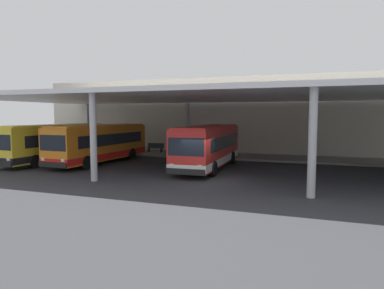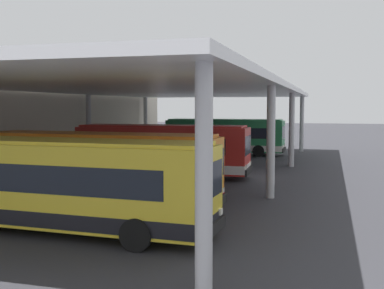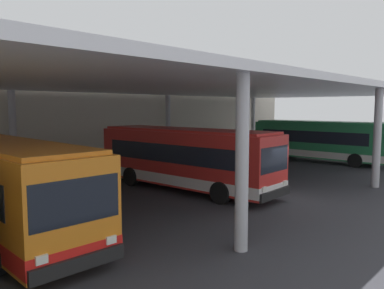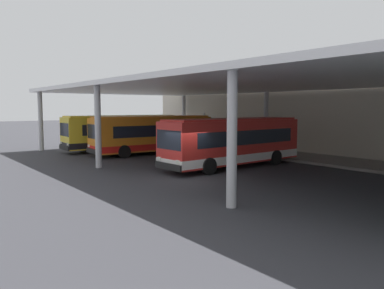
# 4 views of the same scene
# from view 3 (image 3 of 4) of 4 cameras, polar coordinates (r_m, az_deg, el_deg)

# --- Properties ---
(ground_plane) EXTENTS (200.00, 200.00, 0.00)m
(ground_plane) POSITION_cam_3_polar(r_m,az_deg,el_deg) (18.19, 12.18, -8.10)
(ground_plane) COLOR #333338
(platform_kerb) EXTENTS (42.00, 4.50, 0.18)m
(platform_kerb) POSITION_cam_3_polar(r_m,az_deg,el_deg) (26.03, -10.74, -3.74)
(platform_kerb) COLOR gray
(platform_kerb) RESTS_ON ground
(station_building_facade) EXTENTS (48.00, 1.60, 7.85)m
(station_building_facade) POSITION_cam_3_polar(r_m,az_deg,el_deg) (28.38, -14.82, 4.72)
(station_building_facade) COLOR beige
(station_building_facade) RESTS_ON ground
(canopy_shelter) EXTENTS (40.00, 17.00, 5.55)m
(canopy_shelter) POSITION_cam_3_polar(r_m,az_deg,el_deg) (21.03, -0.67, 8.44)
(canopy_shelter) COLOR silver
(canopy_shelter) RESTS_ON ground
(bus_second_bay) EXTENTS (3.03, 10.63, 3.17)m
(bus_second_bay) POSITION_cam_3_polar(r_m,az_deg,el_deg) (14.27, -26.75, -5.55)
(bus_second_bay) COLOR orange
(bus_second_bay) RESTS_ON ground
(bus_middle_bay) EXTENTS (2.93, 10.60, 3.17)m
(bus_middle_bay) POSITION_cam_3_polar(r_m,az_deg,el_deg) (19.75, -1.10, -2.01)
(bus_middle_bay) COLOR red
(bus_middle_bay) RESTS_ON ground
(bus_far_bay) EXTENTS (2.77, 10.54, 3.17)m
(bus_far_bay) POSITION_cam_3_polar(r_m,az_deg,el_deg) (31.67, 18.54, 0.57)
(bus_far_bay) COLOR #28844C
(bus_far_bay) RESTS_ON ground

